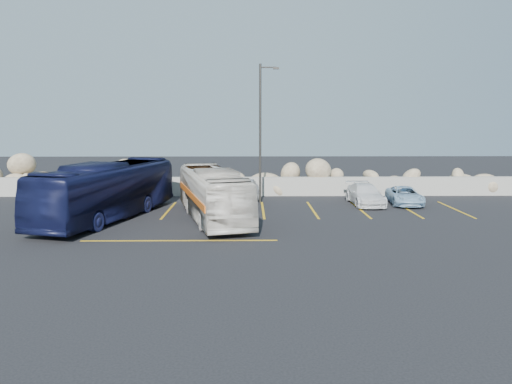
{
  "coord_description": "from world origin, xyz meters",
  "views": [
    {
      "loc": [
        1.86,
        -19.6,
        4.96
      ],
      "look_at": [
        2.18,
        4.0,
        1.43
      ],
      "focal_mm": 35.0,
      "sensor_mm": 36.0,
      "label": 1
    }
  ],
  "objects_px": {
    "lamppost": "(261,129)",
    "vintage_bus": "(213,194)",
    "tour_coach": "(108,191)",
    "car_c": "(365,194)",
    "car_d": "(405,196)",
    "car_a": "(243,191)"
  },
  "relations": [
    {
      "from": "car_c",
      "to": "tour_coach",
      "type": "bearing_deg",
      "value": -165.91
    },
    {
      "from": "tour_coach",
      "to": "car_c",
      "type": "relative_size",
      "value": 2.49
    },
    {
      "from": "car_d",
      "to": "car_a",
      "type": "bearing_deg",
      "value": -176.59
    },
    {
      "from": "lamppost",
      "to": "car_d",
      "type": "height_order",
      "value": "lamppost"
    },
    {
      "from": "lamppost",
      "to": "car_d",
      "type": "bearing_deg",
      "value": -5.74
    },
    {
      "from": "vintage_bus",
      "to": "car_d",
      "type": "distance_m",
      "value": 11.55
    },
    {
      "from": "vintage_bus",
      "to": "car_a",
      "type": "height_order",
      "value": "vintage_bus"
    },
    {
      "from": "car_a",
      "to": "car_c",
      "type": "bearing_deg",
      "value": 3.33
    },
    {
      "from": "vintage_bus",
      "to": "tour_coach",
      "type": "xyz_separation_m",
      "value": [
        -5.18,
        0.2,
        0.15
      ]
    },
    {
      "from": "vintage_bus",
      "to": "car_c",
      "type": "bearing_deg",
      "value": 11.38
    },
    {
      "from": "car_a",
      "to": "tour_coach",
      "type": "bearing_deg",
      "value": -142.94
    },
    {
      "from": "tour_coach",
      "to": "car_d",
      "type": "height_order",
      "value": "tour_coach"
    },
    {
      "from": "lamppost",
      "to": "car_d",
      "type": "distance_m",
      "value": 9.14
    },
    {
      "from": "car_c",
      "to": "car_d",
      "type": "xyz_separation_m",
      "value": [
        2.3,
        0.02,
        -0.08
      ]
    },
    {
      "from": "vintage_bus",
      "to": "car_c",
      "type": "distance_m",
      "value": 9.43
    },
    {
      "from": "car_a",
      "to": "car_d",
      "type": "height_order",
      "value": "car_a"
    },
    {
      "from": "lamppost",
      "to": "vintage_bus",
      "type": "bearing_deg",
      "value": -116.5
    },
    {
      "from": "lamppost",
      "to": "car_c",
      "type": "height_order",
      "value": "lamppost"
    },
    {
      "from": "lamppost",
      "to": "car_a",
      "type": "distance_m",
      "value": 3.75
    },
    {
      "from": "lamppost",
      "to": "car_d",
      "type": "relative_size",
      "value": 2.2
    },
    {
      "from": "tour_coach",
      "to": "vintage_bus",
      "type": "bearing_deg",
      "value": 13.58
    },
    {
      "from": "lamppost",
      "to": "tour_coach",
      "type": "bearing_deg",
      "value": -148.06
    }
  ]
}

